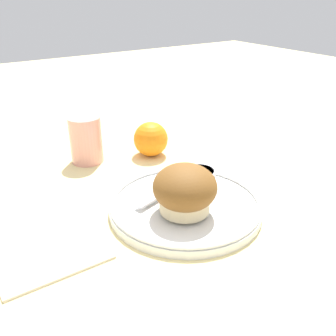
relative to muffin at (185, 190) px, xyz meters
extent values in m
plane|color=beige|center=(0.03, 0.04, -0.06)|extent=(3.00, 3.00, 0.00)
cylinder|color=white|center=(0.02, 0.02, -0.05)|extent=(0.25, 0.25, 0.01)
torus|color=white|center=(0.02, 0.02, -0.04)|extent=(0.25, 0.25, 0.01)
cylinder|color=beige|center=(0.00, 0.00, -0.02)|extent=(0.08, 0.08, 0.03)
ellipsoid|color=brown|center=(0.00, 0.00, 0.01)|extent=(0.10, 0.10, 0.07)
cylinder|color=silver|center=(0.08, 0.06, -0.02)|extent=(0.06, 0.06, 0.02)
cylinder|color=white|center=(0.08, 0.06, -0.01)|extent=(0.05, 0.05, 0.00)
sphere|color=#4C194C|center=(0.02, 0.06, -0.03)|extent=(0.02, 0.02, 0.02)
sphere|color=#4C194C|center=(0.03, 0.06, -0.03)|extent=(0.02, 0.02, 0.02)
cube|color=silver|center=(0.02, 0.07, -0.03)|extent=(0.16, 0.06, 0.00)
sphere|color=orange|center=(0.09, 0.25, -0.02)|extent=(0.07, 0.07, 0.07)
cylinder|color=#E5998C|center=(-0.04, 0.29, -0.01)|extent=(0.07, 0.07, 0.10)
cube|color=beige|center=(-0.21, 0.02, -0.05)|extent=(0.15, 0.08, 0.01)
camera|label=1|loc=(-0.30, -0.40, 0.28)|focal=40.00mm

